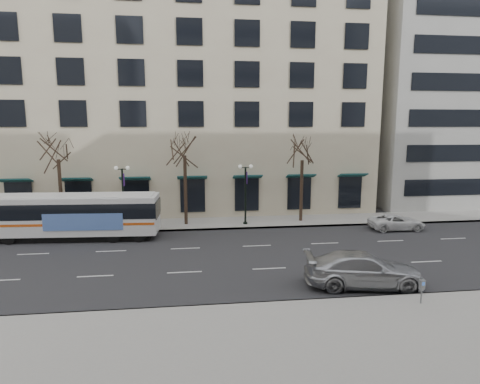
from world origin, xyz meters
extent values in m
plane|color=black|center=(0.00, 0.00, 0.00)|extent=(160.00, 160.00, 0.00)
cube|color=gray|center=(5.00, 9.00, 0.07)|extent=(80.00, 4.00, 0.15)
cube|color=#B8A98D|center=(-2.00, 21.00, 12.00)|extent=(40.00, 20.00, 24.00)
cube|color=#999993|center=(32.00, 21.00, 17.50)|extent=(25.00, 20.00, 35.00)
cylinder|color=black|center=(-10.00, 8.80, 2.87)|extent=(0.28, 0.28, 5.74)
cylinder|color=black|center=(0.00, 8.80, 2.97)|extent=(0.28, 0.28, 5.95)
cylinder|color=black|center=(10.00, 8.80, 2.73)|extent=(0.28, 0.28, 5.46)
cylinder|color=black|center=(-5.00, 8.20, 2.50)|extent=(0.16, 0.16, 5.00)
cylinder|color=black|center=(-5.00, 8.20, 0.15)|extent=(0.36, 0.36, 0.30)
cube|color=black|center=(-5.00, 8.20, 4.95)|extent=(0.90, 0.06, 0.06)
sphere|color=silver|center=(-5.45, 8.20, 5.05)|extent=(0.32, 0.32, 0.32)
sphere|color=silver|center=(-4.55, 8.20, 5.05)|extent=(0.32, 0.32, 0.32)
cube|color=#461F75|center=(-4.88, 8.20, 4.10)|extent=(0.04, 0.45, 1.00)
cylinder|color=black|center=(5.00, 8.20, 2.50)|extent=(0.16, 0.16, 5.00)
cylinder|color=black|center=(5.00, 8.20, 0.15)|extent=(0.36, 0.36, 0.30)
cube|color=black|center=(5.00, 8.20, 4.95)|extent=(0.90, 0.06, 0.06)
sphere|color=silver|center=(4.55, 8.20, 5.05)|extent=(0.32, 0.32, 0.32)
sphere|color=silver|center=(5.45, 8.20, 5.05)|extent=(0.32, 0.32, 0.32)
cube|color=#461F75|center=(5.12, 8.20, 4.10)|extent=(0.04, 0.45, 1.00)
cube|color=silver|center=(-8.20, 5.80, 1.87)|extent=(12.42, 3.39, 2.81)
cube|color=black|center=(-8.20, 5.80, 0.28)|extent=(11.42, 3.01, 0.46)
cube|color=black|center=(-7.89, 5.78, 2.30)|extent=(11.93, 3.40, 1.13)
cube|color=#CC5013|center=(-8.20, 5.80, 1.38)|extent=(12.30, 3.41, 0.18)
cube|color=#4F71C0|center=(-7.26, 4.38, 1.59)|extent=(5.62, 0.40, 1.23)
cube|color=silver|center=(-8.20, 5.80, 3.31)|extent=(11.79, 3.09, 0.08)
cylinder|color=black|center=(-12.56, 4.88, 0.51)|extent=(1.04, 0.35, 1.02)
cylinder|color=black|center=(-12.42, 7.23, 0.51)|extent=(1.04, 0.35, 1.02)
cylinder|color=black|center=(-5.21, 4.44, 0.51)|extent=(1.04, 0.35, 1.02)
cylinder|color=black|center=(-5.07, 6.79, 0.51)|extent=(1.04, 0.35, 1.02)
cylinder|color=black|center=(-3.37, 4.33, 0.51)|extent=(1.04, 0.35, 1.02)
cylinder|color=black|center=(-3.23, 6.68, 0.51)|extent=(1.04, 0.35, 1.02)
imported|color=#AFB1B7|center=(9.43, -5.44, 0.89)|extent=(6.44, 3.31, 1.79)
imported|color=silver|center=(17.10, 5.38, 0.62)|extent=(4.49, 2.14, 1.24)
cylinder|color=gray|center=(11.09, -8.13, 0.55)|extent=(0.07, 0.07, 0.80)
cube|color=gray|center=(11.09, -8.13, 1.08)|extent=(0.27, 0.19, 0.44)
cube|color=blue|center=(11.08, -8.21, 1.15)|extent=(0.13, 0.03, 0.16)
camera|label=1|loc=(0.49, -24.67, 8.40)|focal=30.00mm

